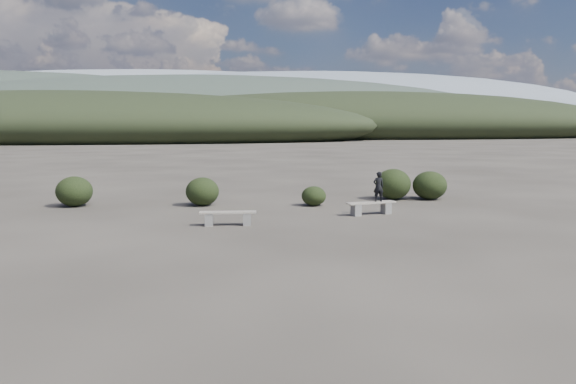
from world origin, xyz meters
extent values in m
plane|color=#322D27|center=(0.00, 0.00, 0.00)|extent=(1200.00, 1200.00, 0.00)
cube|color=gray|center=(-2.22, 4.50, 0.19)|extent=(0.26, 0.35, 0.38)
cube|color=gray|center=(-1.09, 4.42, 0.19)|extent=(0.26, 0.35, 0.38)
cube|color=gray|center=(-1.65, 4.46, 0.40)|extent=(1.72, 0.47, 0.05)
cube|color=gray|center=(2.63, 5.64, 0.19)|extent=(0.31, 0.39, 0.39)
cube|color=gray|center=(3.75, 5.92, 0.19)|extent=(0.31, 0.39, 0.39)
cube|color=gray|center=(3.19, 5.78, 0.41)|extent=(1.77, 0.76, 0.05)
imported|color=black|center=(3.44, 5.84, 0.94)|extent=(0.38, 0.27, 1.01)
ellipsoid|color=black|center=(-2.41, 8.76, 0.53)|extent=(1.23, 1.23, 1.06)
ellipsoid|color=black|center=(1.68, 8.10, 0.37)|extent=(0.91, 0.91, 0.73)
ellipsoid|color=black|center=(5.19, 9.37, 0.62)|extent=(1.42, 1.42, 1.24)
ellipsoid|color=black|center=(6.66, 9.16, 0.57)|extent=(1.37, 1.37, 1.14)
ellipsoid|color=black|center=(-7.09, 9.27, 0.56)|extent=(1.32, 1.32, 1.11)
ellipsoid|color=black|center=(-25.00, 90.00, 2.70)|extent=(110.00, 40.00, 12.00)
ellipsoid|color=black|center=(35.00, 110.00, 3.15)|extent=(120.00, 44.00, 14.00)
ellipsoid|color=#2E392F|center=(0.00, 160.00, 5.40)|extent=(190.00, 64.00, 24.00)
ellipsoid|color=gray|center=(70.00, 300.00, 9.90)|extent=(340.00, 110.00, 44.00)
ellipsoid|color=gray|center=(-30.00, 400.00, 12.60)|extent=(460.00, 140.00, 56.00)
camera|label=1|loc=(-2.33, -12.20, 3.03)|focal=35.00mm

